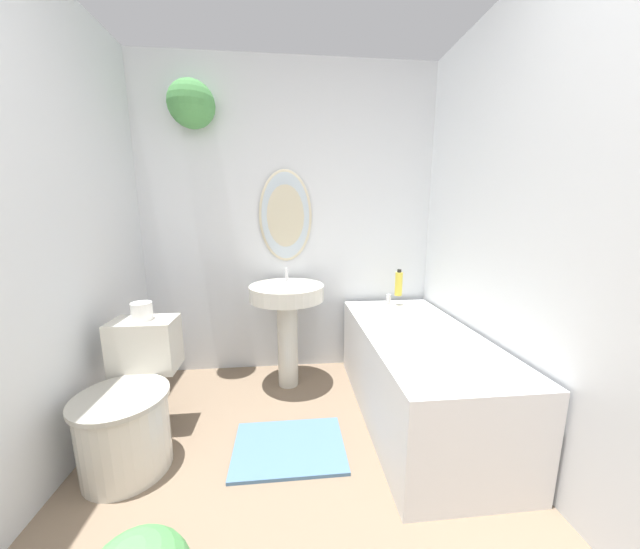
% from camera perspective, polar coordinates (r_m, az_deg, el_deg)
% --- Properties ---
extents(wall_back, '(2.37, 0.32, 2.40)m').
position_cam_1_polar(wall_back, '(2.58, -6.65, 10.70)').
color(wall_back, silver).
rests_on(wall_back, ground_plane).
extents(wall_right, '(0.06, 2.50, 2.40)m').
position_cam_1_polar(wall_right, '(1.81, 35.19, 6.49)').
color(wall_right, silver).
rests_on(wall_right, ground_plane).
extents(toilet, '(0.44, 0.64, 0.69)m').
position_cam_1_polar(toilet, '(2.04, -30.60, -19.73)').
color(toilet, beige).
rests_on(toilet, ground_plane).
extents(pedestal_sink, '(0.54, 0.54, 0.87)m').
position_cam_1_polar(pedestal_sink, '(2.35, -5.86, -6.16)').
color(pedestal_sink, beige).
rests_on(pedestal_sink, ground_plane).
extents(bathtub, '(0.67, 1.43, 0.64)m').
position_cam_1_polar(bathtub, '(2.19, 16.83, -16.23)').
color(bathtub, silver).
rests_on(bathtub, ground_plane).
extents(shampoo_bottle, '(0.06, 0.06, 0.21)m').
position_cam_1_polar(shampoo_bottle, '(2.58, 13.82, -1.54)').
color(shampoo_bottle, gold).
rests_on(shampoo_bottle, bathtub).
extents(bath_mat, '(0.60, 0.44, 0.02)m').
position_cam_1_polar(bath_mat, '(2.01, -5.50, -28.24)').
color(bath_mat, '#4C7093').
rests_on(bath_mat, ground_plane).
extents(toilet_paper_roll, '(0.11, 0.11, 0.10)m').
position_cam_1_polar(toilet_paper_roll, '(2.07, -29.10, -5.72)').
color(toilet_paper_roll, white).
rests_on(toilet_paper_roll, toilet).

